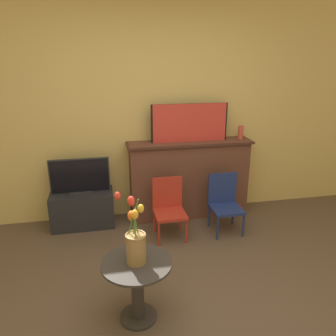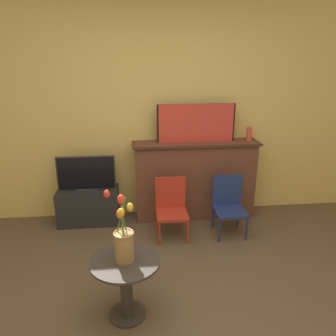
{
  "view_description": "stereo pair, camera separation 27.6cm",
  "coord_description": "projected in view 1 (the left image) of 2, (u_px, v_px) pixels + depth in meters",
  "views": [
    {
      "loc": [
        -0.58,
        -1.76,
        1.91
      ],
      "look_at": [
        0.02,
        1.19,
        0.9
      ],
      "focal_mm": 35.0,
      "sensor_mm": 36.0,
      "label": 1
    },
    {
      "loc": [
        -0.3,
        -1.81,
        1.91
      ],
      "look_at": [
        0.02,
        1.19,
        0.9
      ],
      "focal_mm": 35.0,
      "sensor_mm": 36.0,
      "label": 2
    }
  ],
  "objects": [
    {
      "name": "vase_tulips",
      "position": [
        135.0,
        242.0,
        2.34
      ],
      "size": [
        0.21,
        0.25,
        0.53
      ],
      "color": "olive",
      "rests_on": "side_table"
    },
    {
      "name": "tv_stand",
      "position": [
        83.0,
        209.0,
        3.89
      ],
      "size": [
        0.72,
        0.36,
        0.42
      ],
      "color": "#232326",
      "rests_on": "ground"
    },
    {
      "name": "painting",
      "position": [
        190.0,
        123.0,
        3.87
      ],
      "size": [
        0.93,
        0.03,
        0.45
      ],
      "color": "black",
      "rests_on": "fireplace_mantel"
    },
    {
      "name": "chair_blue",
      "position": [
        225.0,
        201.0,
        3.76
      ],
      "size": [
        0.34,
        0.34,
        0.66
      ],
      "color": "navy",
      "rests_on": "ground"
    },
    {
      "name": "side_table",
      "position": [
        137.0,
        282.0,
        2.44
      ],
      "size": [
        0.52,
        0.52,
        0.5
      ],
      "color": "#332D28",
      "rests_on": "ground"
    },
    {
      "name": "fireplace_mantel",
      "position": [
        189.0,
        178.0,
        4.08
      ],
      "size": [
        1.52,
        0.36,
        0.96
      ],
      "color": "brown",
      "rests_on": "ground"
    },
    {
      "name": "chair_red",
      "position": [
        169.0,
        206.0,
        3.64
      ],
      "size": [
        0.34,
        0.34,
        0.66
      ],
      "color": "#B22D1E",
      "rests_on": "ground"
    },
    {
      "name": "tv_monitor",
      "position": [
        80.0,
        176.0,
        3.76
      ],
      "size": [
        0.68,
        0.12,
        0.41
      ],
      "color": "#2D2D2D",
      "rests_on": "tv_stand"
    },
    {
      "name": "mantel_candle",
      "position": [
        241.0,
        132.0,
        4.03
      ],
      "size": [
        0.06,
        0.06,
        0.16
      ],
      "color": "#CC4C3D",
      "rests_on": "fireplace_mantel"
    },
    {
      "name": "wall_back",
      "position": [
        151.0,
        108.0,
        3.9
      ],
      "size": [
        8.0,
        0.06,
        2.7
      ],
      "color": "#E0BC66",
      "rests_on": "ground"
    }
  ]
}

